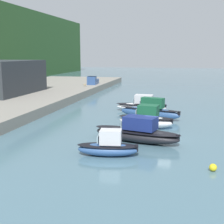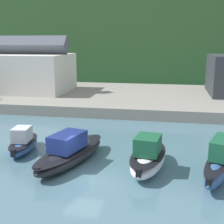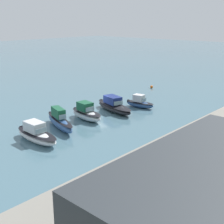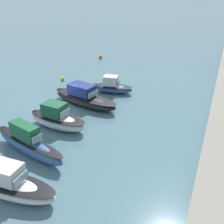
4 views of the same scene
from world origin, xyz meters
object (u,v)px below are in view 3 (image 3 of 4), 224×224
object	(u,v)px
moored_boat_2	(86,113)
moored_boat_3	(60,121)
moored_boat_1	(114,106)
moored_boat_4	(36,134)
mooring_buoy_0	(152,87)
moored_boat_0	(140,103)
mooring_buoy_1	(111,96)

from	to	relation	value
moored_boat_2	moored_boat_3	size ratio (longest dim) A/B	0.78
moored_boat_2	moored_boat_3	xyz separation A→B (m)	(4.99, 0.06, 0.06)
moored_boat_1	moored_boat_4	xyz separation A→B (m)	(15.79, 1.58, -0.00)
moored_boat_3	mooring_buoy_0	size ratio (longest dim) A/B	14.02
moored_boat_2	mooring_buoy_0	size ratio (longest dim) A/B	10.93
moored_boat_0	moored_boat_1	distance (m)	4.96
moored_boat_3	moored_boat_2	bearing A→B (deg)	-161.12
moored_boat_1	moored_boat_4	world-z (taller)	moored_boat_1
moored_boat_0	mooring_buoy_0	distance (m)	15.44
moored_boat_2	moored_boat_3	bearing A→B (deg)	8.36
moored_boat_3	mooring_buoy_0	distance (m)	29.69
moored_boat_0	moored_boat_3	world-z (taller)	moored_boat_3
moored_boat_2	mooring_buoy_0	bearing A→B (deg)	-159.76
moored_boat_1	moored_boat_4	size ratio (longest dim) A/B	1.21
moored_boat_1	mooring_buoy_1	world-z (taller)	moored_boat_1
moored_boat_1	mooring_buoy_0	world-z (taller)	moored_boat_1
moored_boat_0	moored_boat_2	distance (m)	10.72
moored_boat_0	moored_boat_4	world-z (taller)	moored_boat_4
moored_boat_1	moored_boat_3	bearing A→B (deg)	14.09
moored_boat_2	mooring_buoy_1	world-z (taller)	moored_boat_2
moored_boat_0	moored_boat_2	world-z (taller)	moored_boat_2
moored_boat_4	moored_boat_0	bearing A→B (deg)	-179.16
moored_boat_0	moored_boat_1	world-z (taller)	moored_boat_1
moored_boat_3	moored_boat_0	bearing A→B (deg)	-168.39
moored_boat_0	moored_boat_4	size ratio (longest dim) A/B	0.70
mooring_buoy_0	moored_boat_0	bearing A→B (deg)	28.06
moored_boat_2	mooring_buoy_1	bearing A→B (deg)	-145.62
moored_boat_4	mooring_buoy_0	size ratio (longest dim) A/B	12.39
moored_boat_0	mooring_buoy_0	bearing A→B (deg)	-159.19
mooring_buoy_0	mooring_buoy_1	bearing A→B (deg)	-3.76
moored_boat_3	mooring_buoy_1	distance (m)	18.40
moored_boat_4	moored_boat_1	bearing A→B (deg)	-173.21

